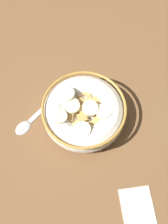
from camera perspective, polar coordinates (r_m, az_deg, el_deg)
The scene contains 4 objects.
ground_plane at distance 58.91cm, azimuth -0.00°, elevation -1.59°, with size 110.87×110.87×2.00cm, color brown.
cereal_bowl at distance 55.27cm, azimuth -0.02°, elevation -0.06°, with size 17.39×17.39×6.17cm.
spoon at distance 58.56cm, azimuth -11.40°, elevation -1.73°, with size 13.05×8.76×0.80cm.
folded_napkin at distance 54.31cm, azimuth 11.72°, elevation -20.83°, with size 10.15×6.09×0.30cm, color beige.
Camera 1 is at (22.15, 4.46, 53.41)cm, focal length 42.63 mm.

